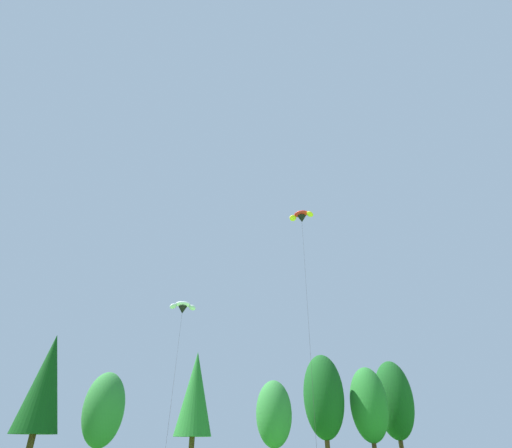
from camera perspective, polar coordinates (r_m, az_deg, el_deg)
name	(u,v)px	position (r m, az deg, el deg)	size (l,w,h in m)	color
treeline_tree_d	(46,382)	(50.47, -28.18, -19.52)	(4.55, 4.55, 13.39)	#472D19
treeline_tree_e	(104,409)	(51.78, -21.19, -23.73)	(4.49, 4.49, 9.98)	#472D19
treeline_tree_f	(195,393)	(53.10, -8.80, -22.99)	(4.46, 4.46, 12.99)	#472D19
treeline_tree_g	(274,413)	(54.39, 2.61, -25.74)	(4.45, 4.45, 9.81)	#472D19
treeline_tree_h	(324,396)	(60.42, 9.77, -23.35)	(5.57, 5.57, 13.98)	#472D19
treeline_tree_i	(369,404)	(62.70, 16.04, -23.78)	(5.16, 5.16, 12.43)	#472D19
treeline_tree_j	(394,399)	(68.85, 19.36, -22.86)	(5.62, 5.62, 14.14)	#472D19
parafoil_kite_high_white	(183,307)	(39.58, -10.57, -11.77)	(3.94, 13.24, 13.18)	white
parafoil_kite_mid_red_yellow	(301,216)	(43.58, 6.61, 1.11)	(9.17, 15.48, 23.51)	red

